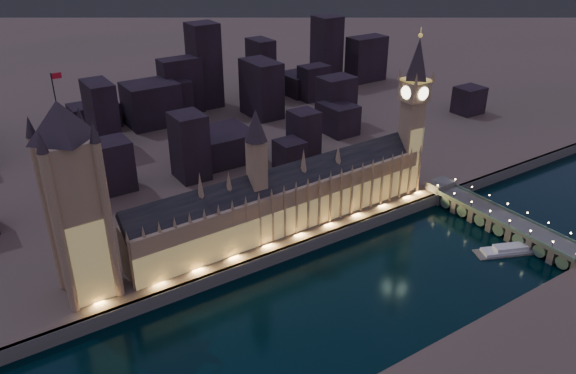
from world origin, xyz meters
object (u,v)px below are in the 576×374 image
palace_of_westminster (286,199)px  westminster_bridge (498,220)px  victoria_tower (74,193)px  river_boat (514,249)px  elizabeth_tower (414,102)px

palace_of_westminster → westminster_bridge: 135.49m
victoria_tower → river_boat: size_ratio=2.33×
palace_of_westminster → victoria_tower: bearing=179.9°
palace_of_westminster → elizabeth_tower: elizabeth_tower is taller
victoria_tower → elizabeth_tower: size_ratio=1.03×
victoria_tower → westminster_bridge: victoria_tower is taller
palace_of_westminster → elizabeth_tower: size_ratio=1.86×
victoria_tower → westminster_bridge: 250.36m
palace_of_westminster → river_boat: 138.36m
victoria_tower → westminster_bridge: size_ratio=0.99×
palace_of_westminster → victoria_tower: size_ratio=1.80×
river_boat → victoria_tower: bearing=158.2°
elizabeth_tower → westminster_bridge: elizabeth_tower is taller
elizabeth_tower → river_boat: 111.12m
elizabeth_tower → river_boat: (3.27, -88.55, -67.05)m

